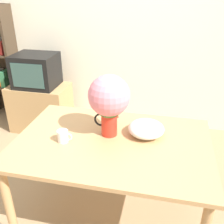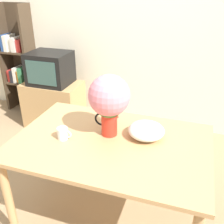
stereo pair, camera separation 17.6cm
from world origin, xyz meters
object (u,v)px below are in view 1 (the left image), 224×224
tv_set (36,70)px  white_bowl (146,129)px  flower_vase (109,100)px  coffee_mug (63,136)px

tv_set → white_bowl: bearing=-37.6°
flower_vase → tv_set: flower_vase is taller
white_bowl → tv_set: 1.83m
coffee_mug → white_bowl: size_ratio=0.41×
flower_vase → tv_set: bearing=135.4°
flower_vase → coffee_mug: (-0.29, -0.17, -0.24)m
flower_vase → white_bowl: bearing=10.1°
white_bowl → tv_set: tv_set is taller
flower_vase → tv_set: 1.67m
white_bowl → flower_vase: bearing=-169.9°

